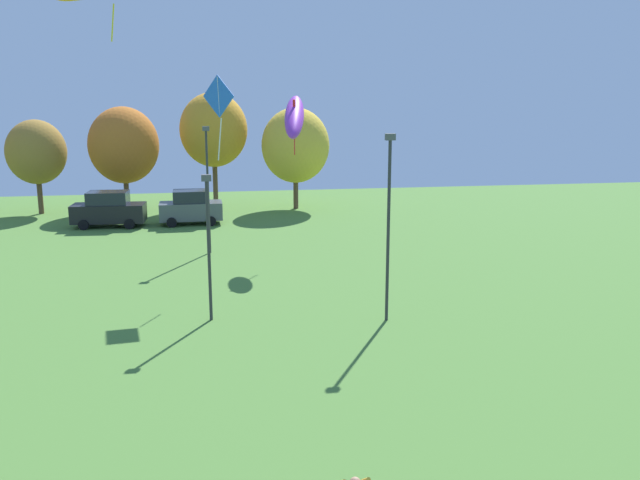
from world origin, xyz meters
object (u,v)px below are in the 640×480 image
(treeline_tree_2, at_px, (124,145))
(treeline_tree_4, at_px, (295,146))
(kite_flying_9, at_px, (294,116))
(light_post_1, at_px, (208,239))
(parked_car_second_from_left, at_px, (191,207))
(treeline_tree_3, at_px, (214,130))
(treeline_tree_1, at_px, (36,152))
(light_post_3, at_px, (208,183))
(light_post_0, at_px, (389,219))
(kite_flying_0, at_px, (219,100))
(parked_car_leftmost, at_px, (109,209))

(treeline_tree_2, height_order, treeline_tree_4, treeline_tree_2)
(kite_flying_9, bearing_deg, light_post_1, -113.21)
(parked_car_second_from_left, bearing_deg, treeline_tree_3, 74.10)
(treeline_tree_1, height_order, treeline_tree_3, treeline_tree_3)
(light_post_3, bearing_deg, treeline_tree_2, 112.33)
(kite_flying_9, relative_size, treeline_tree_3, 0.55)
(parked_car_second_from_left, height_order, treeline_tree_4, treeline_tree_4)
(treeline_tree_1, bearing_deg, treeline_tree_3, 3.97)
(kite_flying_9, height_order, treeline_tree_2, kite_flying_9)
(parked_car_second_from_left, bearing_deg, treeline_tree_2, 126.80)
(light_post_0, xyz_separation_m, light_post_3, (-6.55, 12.24, -0.14))
(kite_flying_0, bearing_deg, treeline_tree_2, 108.14)
(kite_flying_9, height_order, treeline_tree_3, kite_flying_9)
(kite_flying_0, bearing_deg, parked_car_second_from_left, 97.35)
(treeline_tree_3, xyz_separation_m, treeline_tree_4, (5.86, -1.58, -1.09))
(parked_car_leftmost, bearing_deg, treeline_tree_2, 89.03)
(kite_flying_9, bearing_deg, parked_car_leftmost, 140.95)
(treeline_tree_1, height_order, treeline_tree_2, treeline_tree_2)
(kite_flying_9, bearing_deg, light_post_3, 173.72)
(kite_flying_9, relative_size, light_post_3, 0.69)
(kite_flying_9, bearing_deg, parked_car_second_from_left, 122.84)
(light_post_0, distance_m, treeline_tree_3, 27.92)
(kite_flying_0, relative_size, light_post_0, 0.53)
(kite_flying_9, relative_size, light_post_0, 0.66)
(light_post_3, bearing_deg, light_post_0, -61.84)
(treeline_tree_4, bearing_deg, treeline_tree_1, 177.72)
(parked_car_second_from_left, bearing_deg, treeline_tree_4, 31.91)
(treeline_tree_1, distance_m, treeline_tree_4, 18.18)
(kite_flying_9, xyz_separation_m, treeline_tree_4, (1.79, 13.88, -2.57))
(parked_car_second_from_left, height_order, light_post_3, light_post_3)
(kite_flying_0, distance_m, parked_car_second_from_left, 15.70)
(treeline_tree_1, distance_m, treeline_tree_3, 12.42)
(kite_flying_9, relative_size, treeline_tree_1, 0.70)
(parked_car_second_from_left, distance_m, light_post_3, 8.89)
(light_post_1, xyz_separation_m, treeline_tree_1, (-11.82, 25.24, 1.20))
(light_post_0, relative_size, treeline_tree_2, 0.94)
(parked_car_leftmost, height_order, light_post_1, light_post_1)
(treeline_tree_1, relative_size, treeline_tree_4, 0.90)
(light_post_1, xyz_separation_m, treeline_tree_2, (-5.90, 25.50, 1.59))
(kite_flying_9, relative_size, light_post_1, 0.84)
(kite_flying_0, xyz_separation_m, parked_car_second_from_left, (-1.80, 13.93, -7.02))
(parked_car_leftmost, xyz_separation_m, parked_car_second_from_left, (5.17, 0.04, -0.02))
(kite_flying_9, relative_size, parked_car_leftmost, 1.00)
(kite_flying_0, xyz_separation_m, kite_flying_9, (3.95, 5.03, -0.91))
(light_post_0, height_order, treeline_tree_3, treeline_tree_3)
(light_post_0, xyz_separation_m, light_post_1, (-6.55, 1.10, -0.75))
(kite_flying_0, height_order, treeline_tree_2, kite_flying_0)
(kite_flying_9, height_order, light_post_3, kite_flying_9)
(parked_car_leftmost, distance_m, treeline_tree_4, 14.11)
(light_post_1, xyz_separation_m, light_post_3, (-0.00, 11.14, 0.61))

